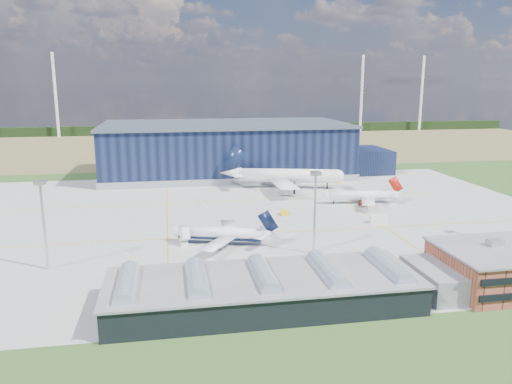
# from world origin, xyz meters

# --- Properties ---
(ground) EXTENTS (600.00, 600.00, 0.00)m
(ground) POSITION_xyz_m (0.00, 0.00, 0.00)
(ground) COLOR #284F1D
(ground) RESTS_ON ground
(apron) EXTENTS (220.00, 160.00, 0.08)m
(apron) POSITION_xyz_m (0.00, 10.00, 0.03)
(apron) COLOR #A9A9A3
(apron) RESTS_ON ground
(farmland) EXTENTS (600.00, 220.00, 0.01)m
(farmland) POSITION_xyz_m (0.00, 220.00, 0.00)
(farmland) COLOR olive
(farmland) RESTS_ON ground
(treeline) EXTENTS (600.00, 8.00, 8.00)m
(treeline) POSITION_xyz_m (0.00, 300.00, 4.00)
(treeline) COLOR black
(treeline) RESTS_ON ground
(hangar) EXTENTS (145.00, 62.00, 26.10)m
(hangar) POSITION_xyz_m (2.81, 94.80, 11.62)
(hangar) COLOR black
(hangar) RESTS_ON ground
(glass_concourse) EXTENTS (78.00, 23.00, 8.60)m
(glass_concourse) POSITION_xyz_m (-6.45, -60.00, 3.69)
(glass_concourse) COLOR black
(glass_concourse) RESTS_ON ground
(light_mast_west) EXTENTS (2.60, 2.60, 23.00)m
(light_mast_west) POSITION_xyz_m (-60.00, -30.00, 15.43)
(light_mast_west) COLOR silver
(light_mast_west) RESTS_ON ground
(light_mast_center) EXTENTS (2.60, 2.60, 23.00)m
(light_mast_center) POSITION_xyz_m (10.00, -30.00, 15.43)
(light_mast_center) COLOR silver
(light_mast_center) RESTS_ON ground
(airliner_navy) EXTENTS (40.38, 39.94, 10.46)m
(airliner_navy) POSITION_xyz_m (-14.74, -17.65, 5.23)
(airliner_navy) COLOR white
(airliner_navy) RESTS_ON ground
(airliner_red) EXTENTS (35.21, 34.59, 10.47)m
(airliner_red) POSITION_xyz_m (43.84, 22.00, 5.23)
(airliner_red) COLOR white
(airliner_red) RESTS_ON ground
(airliner_widebody) EXTENTS (67.02, 66.16, 18.02)m
(airliner_widebody) POSITION_xyz_m (23.10, 54.40, 9.01)
(airliner_widebody) COLOR white
(airliner_widebody) RESTS_ON ground
(gse_tug_a) EXTENTS (2.95, 4.27, 1.66)m
(gse_tug_a) POSITION_xyz_m (11.26, 10.59, 0.83)
(gse_tug_a) COLOR yellow
(gse_tug_a) RESTS_ON ground
(gse_tug_b) EXTENTS (2.82, 3.17, 1.15)m
(gse_tug_b) POSITION_xyz_m (3.12, 0.57, 0.57)
(gse_tug_b) COLOR yellow
(gse_tug_b) RESTS_ON ground
(gse_van_a) EXTENTS (6.38, 3.63, 2.62)m
(gse_van_a) POSITION_xyz_m (40.23, -4.87, 1.31)
(gse_van_a) COLOR white
(gse_van_a) RESTS_ON ground
(gse_cart_a) EXTENTS (2.15, 3.03, 1.25)m
(gse_cart_a) POSITION_xyz_m (61.65, 35.15, 0.63)
(gse_cart_a) COLOR white
(gse_cart_a) RESTS_ON ground
(gse_tug_c) EXTENTS (2.50, 3.35, 1.32)m
(gse_tug_c) POSITION_xyz_m (49.19, 62.00, 0.66)
(gse_tug_c) COLOR yellow
(gse_tug_c) RESTS_ON ground
(gse_cart_b) EXTENTS (3.16, 2.81, 1.14)m
(gse_cart_b) POSITION_xyz_m (-16.34, 26.41, 0.57)
(gse_cart_b) COLOR white
(gse_cart_b) RESTS_ON ground
(gse_van_c) EXTENTS (5.24, 3.80, 2.28)m
(gse_van_c) POSITION_xyz_m (39.42, -46.00, 1.14)
(gse_van_c) COLOR white
(gse_van_c) RESTS_ON ground
(airstair) EXTENTS (3.24, 5.71, 3.44)m
(airstair) POSITION_xyz_m (-25.17, -15.85, 1.72)
(airstair) COLOR white
(airstair) RESTS_ON ground
(car_a) EXTENTS (3.86, 2.57, 1.22)m
(car_a) POSITION_xyz_m (58.40, -39.79, 0.61)
(car_a) COLOR #99999E
(car_a) RESTS_ON ground
(car_b) EXTENTS (3.73, 1.49, 1.21)m
(car_b) POSITION_xyz_m (53.97, -48.00, 0.60)
(car_b) COLOR #99999E
(car_b) RESTS_ON ground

